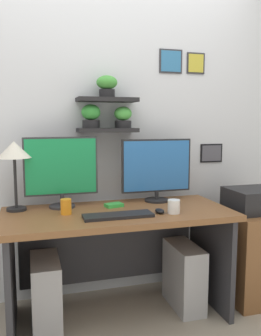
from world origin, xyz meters
TOP-DOWN VIEW (x-y plane):
  - ground_plane at (0.00, 0.00)m, footprint 8.00×8.00m
  - back_wall_assembly at (0.00, 0.44)m, footprint 4.40×0.24m
  - desk at (0.00, 0.05)m, footprint 1.52×0.68m
  - monitor_left at (-0.35, 0.22)m, footprint 0.51×0.18m
  - monitor_right at (0.35, 0.22)m, footprint 0.54×0.18m
  - keyboard at (-0.04, -0.15)m, footprint 0.44×0.14m
  - computer_mouse at (0.25, -0.13)m, footprint 0.06×0.09m
  - desk_lamp at (-0.66, 0.21)m, footprint 0.22×0.22m
  - coffee_mug at (0.33, -0.16)m, footprint 0.08×0.08m
  - pen_cup at (-0.34, 0.01)m, footprint 0.07×0.07m
  - scissors_tray at (-0.00, 0.13)m, footprint 0.14×0.11m
  - drawer_cabinet at (1.05, 0.00)m, footprint 0.44×0.50m
  - printer at (1.05, 0.00)m, footprint 0.38×0.34m
  - computer_tower_left at (-0.49, -0.01)m, footprint 0.18×0.40m
  - computer_tower_right at (0.49, 0.00)m, footprint 0.18×0.40m

SIDE VIEW (x-z plane):
  - ground_plane at x=0.00m, z-range 0.00..0.00m
  - computer_tower_right at x=0.49m, z-range 0.00..0.46m
  - computer_tower_left at x=-0.49m, z-range 0.00..0.47m
  - drawer_cabinet at x=1.05m, z-range 0.00..0.68m
  - desk at x=0.00m, z-range 0.16..0.91m
  - keyboard at x=-0.04m, z-range 0.75..0.77m
  - printer at x=1.05m, z-range 0.68..0.85m
  - scissors_tray at x=0.00m, z-range 0.75..0.77m
  - computer_mouse at x=0.25m, z-range 0.75..0.78m
  - coffee_mug at x=0.33m, z-range 0.75..0.84m
  - pen_cup at x=-0.34m, z-range 0.75..0.85m
  - monitor_right at x=0.35m, z-range 0.76..1.23m
  - monitor_left at x=-0.35m, z-range 0.77..1.26m
  - desk_lamp at x=-0.66m, z-range 0.90..1.37m
  - back_wall_assembly at x=0.00m, z-range 0.00..2.70m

